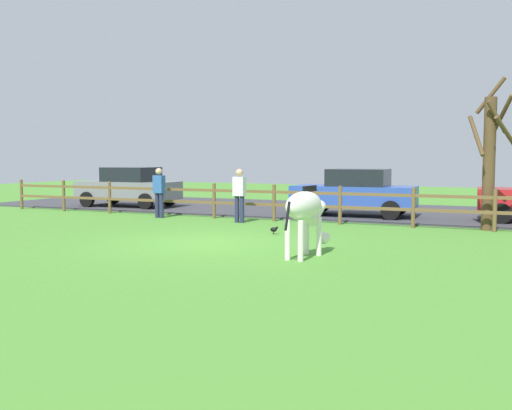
{
  "coord_description": "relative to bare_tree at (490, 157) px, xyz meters",
  "views": [
    {
      "loc": [
        6.6,
        -11.6,
        1.95
      ],
      "look_at": [
        0.7,
        1.28,
        0.82
      ],
      "focal_mm": 40.76,
      "sensor_mm": 36.0,
      "label": 1
    }
  ],
  "objects": [
    {
      "name": "ground_plane",
      "position": [
        -5.8,
        -5.35,
        -2.0
      ],
      "size": [
        60.0,
        60.0,
        0.0
      ],
      "primitive_type": "plane",
      "color": "#47842D"
    },
    {
      "name": "parking_asphalt",
      "position": [
        -5.8,
        3.95,
        -1.97
      ],
      "size": [
        28.0,
        7.4,
        0.05
      ],
      "primitive_type": "cube",
      "color": "#38383D",
      "rests_on": "ground_plane"
    },
    {
      "name": "paddock_fence",
      "position": [
        -6.18,
        -0.35,
        -1.34
      ],
      "size": [
        21.34,
        0.11,
        1.15
      ],
      "color": "brown",
      "rests_on": "ground_plane"
    },
    {
      "name": "bare_tree",
      "position": [
        0.0,
        0.0,
        0.0
      ],
      "size": [
        1.36,
        1.34,
        4.18
      ],
      "color": "#513A23",
      "rests_on": "ground_plane"
    },
    {
      "name": "zebra",
      "position": [
        -3.05,
        -6.18,
        -1.07
      ],
      "size": [
        0.63,
        1.93,
        1.41
      ],
      "color": "white",
      "rests_on": "ground_plane"
    },
    {
      "name": "crow_on_grass",
      "position": [
        -4.97,
        -3.22,
        -1.87
      ],
      "size": [
        0.21,
        0.1,
        0.2
      ],
      "color": "black",
      "rests_on": "ground_plane"
    },
    {
      "name": "parked_car_blue",
      "position": [
        -4.22,
        1.9,
        -1.16
      ],
      "size": [
        4.07,
        2.02,
        1.56
      ],
      "color": "#2D4CAD",
      "rests_on": "parking_asphalt"
    },
    {
      "name": "parked_car_grey",
      "position": [
        -13.38,
        1.89,
        -1.16
      ],
      "size": [
        4.07,
        2.02,
        1.56
      ],
      "color": "slate",
      "rests_on": "parking_asphalt"
    },
    {
      "name": "visitor_left_of_tree",
      "position": [
        -10.05,
        -0.94,
        -1.09
      ],
      "size": [
        0.37,
        0.24,
        1.64
      ],
      "color": "#232847",
      "rests_on": "ground_plane"
    },
    {
      "name": "visitor_right_of_tree",
      "position": [
        -6.99,
        -1.15,
        -1.09
      ],
      "size": [
        0.37,
        0.24,
        1.64
      ],
      "color": "#232847",
      "rests_on": "ground_plane"
    }
  ]
}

